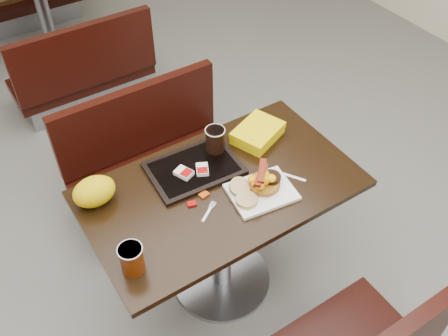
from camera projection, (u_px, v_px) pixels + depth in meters
floor at (222, 280)px, 2.74m from camera, size 6.00×7.00×0.01m
table_near at (221, 238)px, 2.48m from camera, size 1.20×0.70×0.75m
bench_near_n at (156, 158)px, 2.91m from camera, size 1.00×0.46×0.72m
table_far at (45, 18)px, 4.02m from camera, size 1.20×0.70×0.75m
bench_far_s at (78, 61)px, 3.62m from camera, size 1.00×0.46×0.72m
platter at (262, 192)px, 2.18m from camera, size 0.30×0.25×0.02m
pancake_stack at (264, 183)px, 2.19m from camera, size 0.18×0.18×0.03m
sausage_patty at (271, 177)px, 2.18m from camera, size 0.09×0.09×0.01m
scrambled_eggs at (263, 180)px, 2.14m from camera, size 0.10×0.09×0.05m
bacon_strips at (261, 174)px, 2.12m from camera, size 0.17×0.16×0.01m
muffin_bottom at (247, 200)px, 2.12m from camera, size 0.10×0.10×0.02m
muffin_top at (240, 187)px, 2.16m from camera, size 0.09×0.09×0.05m
coffee_cup_near at (132, 259)px, 1.87m from camera, size 0.10×0.10×0.12m
fork at (207, 214)px, 2.10m from camera, size 0.11×0.08×0.00m
knife at (290, 176)px, 2.26m from camera, size 0.09×0.13×0.00m
condiment_syrup at (204, 195)px, 2.17m from camera, size 0.05×0.04×0.01m
condiment_ketchup at (192, 204)px, 2.14m from camera, size 0.04×0.04×0.01m
tray at (194, 168)px, 2.28m from camera, size 0.42×0.31×0.02m
hashbrown_sleeve_left at (184, 173)px, 2.23m from camera, size 0.08×0.09×0.02m
hashbrown_sleeve_right at (202, 169)px, 2.25m from camera, size 0.08×0.09×0.02m
coffee_cup_far at (215, 140)px, 2.31m from camera, size 0.10×0.10×0.12m
clamshell at (258, 133)px, 2.42m from camera, size 0.28×0.25×0.06m
paper_bag at (94, 191)px, 2.11m from camera, size 0.22×0.19×0.13m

